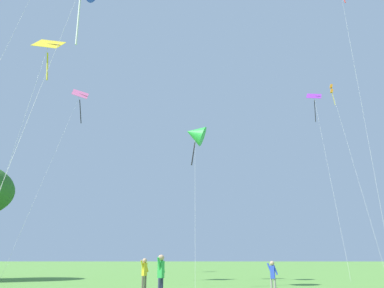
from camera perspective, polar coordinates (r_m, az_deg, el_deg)
kite_pink_low at (r=48.18m, az=-16.18°, el=5.87°), size 3.17×10.14×21.20m
kite_orange_box at (r=41.66m, az=19.88°, el=7.06°), size 0.57×7.75×18.45m
kite_yellow_diamond at (r=31.64m, az=-20.40°, el=12.41°), size 2.22×5.80×17.87m
kite_green_small at (r=29.73m, az=0.43°, el=1.46°), size 1.86×6.59×11.66m
kite_purple_streamer at (r=43.50m, az=17.57°, el=5.57°), size 2.58×10.02×18.89m
person_child_small at (r=18.44m, az=11.73°, el=-18.24°), size 0.47×0.23×1.48m
person_near_tree at (r=19.72m, az=-6.99°, el=-18.10°), size 0.40×0.43×1.59m
person_with_spool at (r=15.99m, az=-4.58°, el=-18.30°), size 0.31×0.54×1.73m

